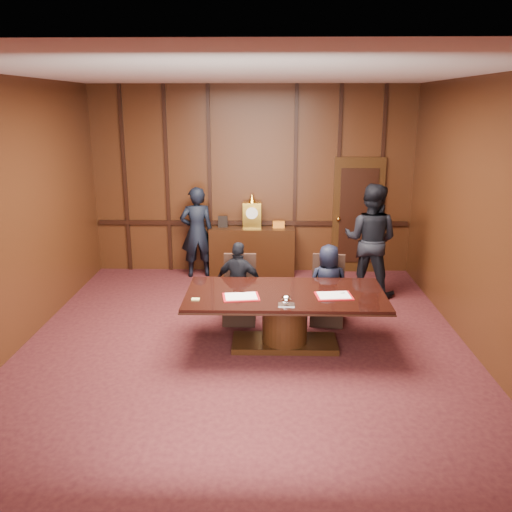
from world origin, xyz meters
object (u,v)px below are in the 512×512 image
(signatory_left, at_px, (239,283))
(signatory_right, at_px, (328,285))
(sideboard, at_px, (252,249))
(witness_right, at_px, (370,240))
(conference_table, at_px, (285,311))
(witness_left, at_px, (197,232))

(signatory_left, height_order, signatory_right, signatory_left)
(sideboard, height_order, witness_right, witness_right)
(sideboard, relative_size, signatory_left, 1.30)
(conference_table, bearing_deg, witness_left, 116.92)
(sideboard, height_order, conference_table, sideboard)
(witness_left, height_order, witness_right, witness_right)
(conference_table, bearing_deg, sideboard, 99.41)
(conference_table, bearing_deg, signatory_right, 50.91)
(sideboard, relative_size, witness_right, 0.84)
(witness_right, bearing_deg, signatory_left, 56.81)
(conference_table, relative_size, witness_right, 1.38)
(conference_table, xyz_separation_m, signatory_left, (-0.65, 0.80, 0.11))
(sideboard, bearing_deg, signatory_right, -63.95)
(sideboard, xyz_separation_m, signatory_left, (-0.12, -2.42, 0.13))
(signatory_left, xyz_separation_m, witness_right, (2.13, 1.33, 0.33))
(conference_table, height_order, signatory_right, signatory_right)
(conference_table, height_order, witness_right, witness_right)
(sideboard, bearing_deg, signatory_left, -92.74)
(signatory_left, xyz_separation_m, signatory_right, (1.30, 0.00, -0.02))
(conference_table, distance_m, witness_left, 3.45)
(conference_table, xyz_separation_m, signatory_right, (0.65, 0.80, 0.09))
(signatory_left, relative_size, witness_left, 0.73)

